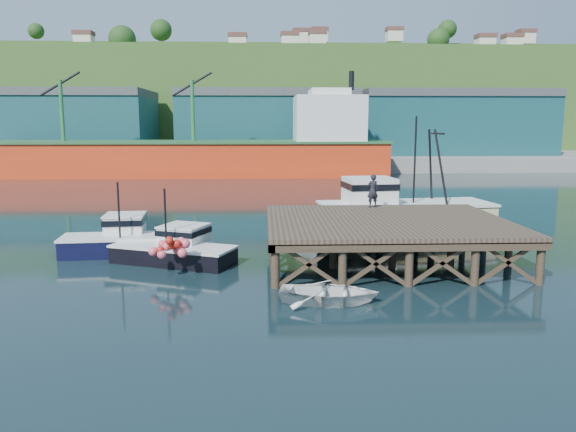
{
  "coord_description": "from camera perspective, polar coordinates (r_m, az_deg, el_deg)",
  "views": [
    {
      "loc": [
        -0.64,
        -27.64,
        6.86
      ],
      "look_at": [
        0.62,
        2.0,
        1.98
      ],
      "focal_mm": 35.0,
      "sensor_mm": 36.0,
      "label": 1
    }
  ],
  "objects": [
    {
      "name": "warehouse_right",
      "position": [
        97.58,
        16.05,
        8.77
      ],
      "size": [
        30.0,
        16.0,
        9.0
      ],
      "primitive_type": "cube",
      "color": "#184C52",
      "rests_on": "far_quay"
    },
    {
      "name": "trawler",
      "position": [
        36.7,
        11.48,
        0.77
      ],
      "size": [
        11.34,
        5.15,
        7.34
      ],
      "rotation": [
        0.0,
        0.0,
        0.12
      ],
      "color": "beige",
      "rests_on": "ground"
    },
    {
      "name": "ground",
      "position": [
        28.49,
        -1.08,
        -4.6
      ],
      "size": [
        300.0,
        300.0,
        0.0
      ],
      "primitive_type": "plane",
      "color": "black",
      "rests_on": "ground"
    },
    {
      "name": "boat_navy",
      "position": [
        31.26,
        -16.39,
        -2.24
      ],
      "size": [
        6.46,
        3.65,
        3.93
      ],
      "rotation": [
        0.0,
        0.0,
        0.08
      ],
      "color": "black",
      "rests_on": "ground"
    },
    {
      "name": "cargo_ship",
      "position": [
        76.13,
        -8.4,
        6.57
      ],
      "size": [
        55.5,
        10.0,
        13.75
      ],
      "color": "red",
      "rests_on": "ground"
    },
    {
      "name": "warehouse_mid",
      "position": [
        92.65,
        -2.08,
        9.11
      ],
      "size": [
        28.0,
        16.0,
        9.0
      ],
      "primitive_type": "cube",
      "color": "#184C52",
      "rests_on": "far_quay"
    },
    {
      "name": "dinghy",
      "position": [
        21.98,
        4.16,
        -7.78
      ],
      "size": [
        4.29,
        3.39,
        0.8
      ],
      "primitive_type": "imported",
      "rotation": [
        0.0,
        0.0,
        1.4
      ],
      "color": "white",
      "rests_on": "ground"
    },
    {
      "name": "wharf",
      "position": [
        28.56,
        10.01,
        -0.72
      ],
      "size": [
        12.0,
        10.0,
        2.62
      ],
      "color": "brown",
      "rests_on": "ground"
    },
    {
      "name": "warehouse_left",
      "position": [
        98.81,
        -23.06,
        8.4
      ],
      "size": [
        32.0,
        16.0,
        9.0
      ],
      "primitive_type": "cube",
      "color": "#184C52",
      "rests_on": "far_quay"
    },
    {
      "name": "dockworker",
      "position": [
        32.48,
        8.59,
        2.55
      ],
      "size": [
        0.8,
        0.64,
        1.91
      ],
      "primitive_type": "imported",
      "rotation": [
        0.0,
        0.0,
        3.44
      ],
      "color": "black",
      "rests_on": "wharf"
    },
    {
      "name": "boat_black",
      "position": [
        28.68,
        -11.3,
        -3.25
      ],
      "size": [
        6.57,
        5.46,
        3.81
      ],
      "rotation": [
        0.0,
        0.0,
        -0.39
      ],
      "color": "black",
      "rests_on": "ground"
    },
    {
      "name": "far_quay",
      "position": [
        97.82,
        -2.08,
        5.9
      ],
      "size": [
        160.0,
        40.0,
        2.0
      ],
      "primitive_type": "cube",
      "color": "gray",
      "rests_on": "ground"
    },
    {
      "name": "hillside",
      "position": [
        127.71,
        -2.2,
        11.19
      ],
      "size": [
        220.0,
        50.0,
        22.0
      ],
      "primitive_type": "cube",
      "color": "#2D511E",
      "rests_on": "ground"
    }
  ]
}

